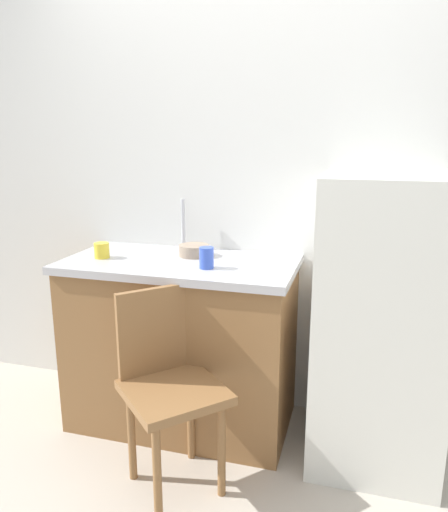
% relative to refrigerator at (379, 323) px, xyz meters
% --- Properties ---
extents(back_wall, '(4.80, 0.10, 2.55)m').
position_rel_refrigerator_xyz_m(back_wall, '(-0.63, 0.37, 0.58)').
color(back_wall, silver).
rests_on(back_wall, ground_plane).
extents(cabinet_base, '(1.16, 0.60, 0.88)m').
position_rel_refrigerator_xyz_m(cabinet_base, '(-1.00, 0.02, -0.25)').
color(cabinet_base, olive).
rests_on(cabinet_base, ground_plane).
extents(countertop, '(1.20, 0.64, 0.04)m').
position_rel_refrigerator_xyz_m(countertop, '(-1.00, 0.02, 0.21)').
color(countertop, '#B7B7BC').
rests_on(countertop, cabinet_base).
extents(faucet, '(0.02, 0.02, 0.28)m').
position_rel_refrigerator_xyz_m(faucet, '(-1.08, 0.27, 0.37)').
color(faucet, '#B7B7BC').
rests_on(faucet, countertop).
extents(refrigerator, '(0.58, 0.64, 1.38)m').
position_rel_refrigerator_xyz_m(refrigerator, '(0.00, 0.00, 0.00)').
color(refrigerator, silver).
rests_on(refrigerator, ground_plane).
extents(chair, '(0.57, 0.57, 0.89)m').
position_rel_refrigerator_xyz_m(chair, '(-0.89, -0.46, -0.19)').
color(chair, olive).
rests_on(chair, ground_plane).
extents(terracotta_bowl, '(0.16, 0.16, 0.06)m').
position_rel_refrigerator_xyz_m(terracotta_bowl, '(-0.96, 0.12, 0.26)').
color(terracotta_bowl, gray).
rests_on(terracotta_bowl, countertop).
extents(cup_yellow, '(0.08, 0.08, 0.08)m').
position_rel_refrigerator_xyz_m(cup_yellow, '(-1.41, -0.05, 0.27)').
color(cup_yellow, yellow).
rests_on(cup_yellow, countertop).
extents(cup_blue, '(0.07, 0.07, 0.10)m').
position_rel_refrigerator_xyz_m(cup_blue, '(-0.82, -0.10, 0.28)').
color(cup_blue, blue).
rests_on(cup_blue, countertop).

